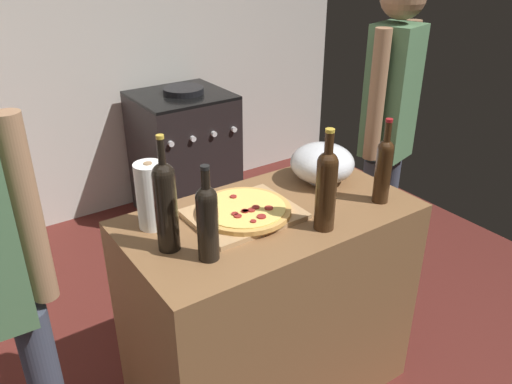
# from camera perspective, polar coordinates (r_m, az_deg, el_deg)

# --- Properties ---
(ground_plane) EXTENTS (4.36, 3.28, 0.02)m
(ground_plane) POSITION_cam_1_polar(r_m,az_deg,el_deg) (2.97, -8.57, -12.77)
(ground_plane) COLOR #511E19
(kitchen_wall_rear) EXTENTS (4.36, 0.10, 2.60)m
(kitchen_wall_rear) POSITION_cam_1_polar(r_m,az_deg,el_deg) (3.67, -20.31, 16.27)
(kitchen_wall_rear) COLOR #BCB7AD
(kitchen_wall_rear) RESTS_ON ground_plane
(counter) EXTENTS (1.13, 0.62, 0.90)m
(counter) POSITION_cam_1_polar(r_m,az_deg,el_deg) (2.24, 1.49, -12.52)
(counter) COLOR brown
(counter) RESTS_ON ground_plane
(cutting_board) EXTENTS (0.40, 0.32, 0.02)m
(cutting_board) POSITION_cam_1_polar(r_m,az_deg,el_deg) (1.95, -1.41, -2.50)
(cutting_board) COLOR tan
(cutting_board) RESTS_ON counter
(pizza) EXTENTS (0.36, 0.36, 0.03)m
(pizza) POSITION_cam_1_polar(r_m,az_deg,el_deg) (1.94, -1.40, -1.98)
(pizza) COLOR tan
(pizza) RESTS_ON cutting_board
(mixing_bowl) EXTENTS (0.27, 0.27, 0.17)m
(mixing_bowl) POSITION_cam_1_polar(r_m,az_deg,el_deg) (2.22, 7.33, 3.19)
(mixing_bowl) COLOR #B2B2B7
(mixing_bowl) RESTS_ON counter
(paper_towel_roll) EXTENTS (0.11, 0.11, 0.25)m
(paper_towel_roll) POSITION_cam_1_polar(r_m,az_deg,el_deg) (1.88, -11.51, -0.41)
(paper_towel_roll) COLOR white
(paper_towel_roll) RESTS_ON counter
(wine_bottle_amber) EXTENTS (0.07, 0.07, 0.38)m
(wine_bottle_amber) POSITION_cam_1_polar(r_m,az_deg,el_deg) (1.82, 7.76, 0.60)
(wine_bottle_amber) COLOR #331E0F
(wine_bottle_amber) RESTS_ON counter
(wine_bottle_dark) EXTENTS (0.08, 0.08, 0.41)m
(wine_bottle_dark) POSITION_cam_1_polar(r_m,az_deg,el_deg) (1.71, -9.93, -1.21)
(wine_bottle_dark) COLOR black
(wine_bottle_dark) RESTS_ON counter
(wine_bottle_clear) EXTENTS (0.07, 0.07, 0.33)m
(wine_bottle_clear) POSITION_cam_1_polar(r_m,az_deg,el_deg) (1.65, -5.39, -3.02)
(wine_bottle_clear) COLOR black
(wine_bottle_clear) RESTS_ON counter
(wine_bottle_green) EXTENTS (0.06, 0.06, 0.34)m
(wine_bottle_green) POSITION_cam_1_polar(r_m,az_deg,el_deg) (2.07, 13.90, 2.64)
(wine_bottle_green) COLOR #331E0F
(wine_bottle_green) RESTS_ON counter
(stove) EXTENTS (0.62, 0.61, 0.93)m
(stove) POSITION_cam_1_polar(r_m,az_deg,el_deg) (3.73, -7.93, 4.14)
(stove) COLOR black
(stove) RESTS_ON ground_plane
(person_in_red) EXTENTS (0.36, 0.25, 1.72)m
(person_in_red) POSITION_cam_1_polar(r_m,az_deg,el_deg) (2.66, 14.30, 6.75)
(person_in_red) COLOR #383D4C
(person_in_red) RESTS_ON ground_plane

